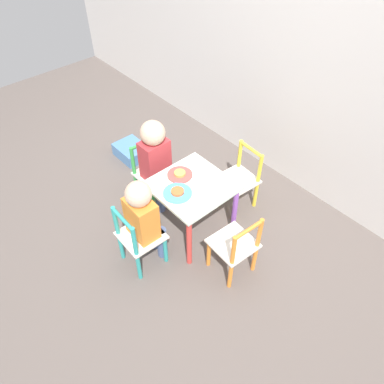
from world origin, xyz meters
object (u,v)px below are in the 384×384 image
Objects in this scene: kids_table at (192,193)px; storage_bin at (131,151)px; chair_green at (153,174)px; child_front at (144,216)px; plate_left at (180,174)px; chair_teal at (138,238)px; plate_front at (178,193)px; child_left at (156,157)px; chair_orange at (236,247)px; chair_yellow at (240,180)px.

storage_bin is at bearing 171.13° from kids_table.
child_front reaches higher than chair_green.
chair_green reaches higher than plate_left.
kids_table is 0.46m from chair_teal.
plate_front is (0.45, -0.12, 0.21)m from chair_green.
child_front is at bearing -92.64° from plate_front.
child_left is at bearing -90.00° from chair_green.
kids_table is 1.72× the size of storage_bin.
child_front reaches higher than kids_table.
storage_bin is (-1.44, 0.18, -0.19)m from chair_orange.
child_left is 0.26m from plate_left.
child_left is at bearing -48.04° from chair_teal.
chair_green is 1.00× the size of chair_orange.
plate_front is at bearing -74.26° from chair_orange.
plate_front is 0.18m from plate_left.
chair_teal is 1.00× the size of chair_orange.
chair_orange is 2.94× the size of plate_left.
child_left is at bearing -43.65° from child_front.
chair_orange is at bearing 12.02° from plate_front.
chair_orange is (0.45, -0.03, -0.12)m from kids_table.
chair_orange is 0.61m from plate_left.
chair_teal is 2.68× the size of plate_front.
chair_green is 2.68× the size of plate_front.
storage_bin is (-0.98, 0.60, -0.19)m from chair_teal.
chair_yellow is 1.00× the size of chair_orange.
storage_bin is (-0.98, 0.54, -0.36)m from child_front.
chair_green reaches higher than storage_bin.
chair_green reaches higher than kids_table.
chair_yellow is 0.65m from child_left.
child_left is at bearing -128.81° from chair_yellow.
child_left is (-0.37, 0.44, 0.20)m from chair_teal.
child_left reaches higher than child_front.
chair_teal is 0.39m from plate_front.
child_left is (-0.39, -0.00, 0.08)m from kids_table.
chair_green is at bearing -87.85° from chair_orange.
child_front is at bearing -28.88° from storage_bin.
chair_teal reaches higher than kids_table.
chair_green is 0.66m from chair_yellow.
chair_green is at bearing 90.00° from child_left.
chair_teal is at bearing -136.19° from chair_green.
chair_teal is at bearing -31.61° from storage_bin.
chair_orange is at bearing -140.31° from child_front.
chair_green is at bearing -179.18° from plate_left.
storage_bin is (-0.99, 0.15, -0.31)m from kids_table.
chair_teal is 0.69× the size of child_left.
child_front is 0.40m from plate_left.
plate_left is 0.97m from storage_bin.
kids_table is 1.05m from storage_bin.
chair_yellow is at bearing 86.60° from plate_front.
kids_table is 0.46m from chair_green.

